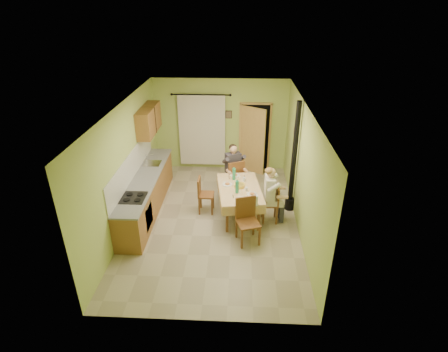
# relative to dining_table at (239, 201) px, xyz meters

# --- Properties ---
(floor) EXTENTS (4.00, 6.00, 0.01)m
(floor) POSITION_rel_dining_table_xyz_m (-0.62, -0.26, -0.38)
(floor) COLOR tan
(floor) RESTS_ON ground
(room_shell) EXTENTS (4.04, 6.04, 2.82)m
(room_shell) POSITION_rel_dining_table_xyz_m (-0.62, -0.26, 1.44)
(room_shell) COLOR #B9D26C
(room_shell) RESTS_ON ground
(kitchen_run) EXTENTS (0.64, 3.64, 1.56)m
(kitchen_run) POSITION_rel_dining_table_xyz_m (-2.32, 0.14, 0.10)
(kitchen_run) COLOR brown
(kitchen_run) RESTS_ON ground
(upper_cabinets) EXTENTS (0.35, 1.40, 0.70)m
(upper_cabinets) POSITION_rel_dining_table_xyz_m (-2.44, 1.44, 1.57)
(upper_cabinets) COLOR brown
(upper_cabinets) RESTS_ON room_shell
(curtain) EXTENTS (1.70, 0.07, 2.22)m
(curtain) POSITION_rel_dining_table_xyz_m (-1.17, 2.64, 0.88)
(curtain) COLOR black
(curtain) RESTS_ON ground
(doorway) EXTENTS (0.96, 0.50, 2.15)m
(doorway) POSITION_rel_dining_table_xyz_m (0.40, 2.61, 0.67)
(doorway) COLOR black
(doorway) RESTS_ON ground
(dining_table) EXTENTS (1.20, 1.77, 0.76)m
(dining_table) POSITION_rel_dining_table_xyz_m (0.00, 0.00, 0.00)
(dining_table) COLOR tan
(dining_table) RESTS_ON ground
(tableware) EXTENTS (0.84, 1.58, 0.33)m
(tableware) POSITION_rel_dining_table_xyz_m (0.03, -0.10, 0.44)
(tableware) COLOR white
(tableware) RESTS_ON dining_table
(chair_far) EXTENTS (0.61, 0.61, 1.02)m
(chair_far) POSITION_rel_dining_table_xyz_m (-0.17, 1.08, -0.09)
(chair_far) COLOR brown
(chair_far) RESTS_ON ground
(chair_near) EXTENTS (0.58, 0.58, 1.02)m
(chair_near) POSITION_rel_dining_table_xyz_m (0.19, -1.05, -0.09)
(chair_near) COLOR brown
(chair_near) RESTS_ON ground
(chair_right) EXTENTS (0.38, 0.38, 0.92)m
(chair_right) POSITION_rel_dining_table_xyz_m (0.74, -0.22, -0.09)
(chair_right) COLOR brown
(chair_right) RESTS_ON ground
(chair_left) EXTENTS (0.38, 0.38, 0.93)m
(chair_left) POSITION_rel_dining_table_xyz_m (-0.84, 0.12, -0.09)
(chair_left) COLOR brown
(chair_left) RESTS_ON ground
(man_far) EXTENTS (0.65, 0.60, 1.39)m
(man_far) POSITION_rel_dining_table_xyz_m (-0.17, 1.10, 0.50)
(man_far) COLOR #38333D
(man_far) RESTS_ON chair_far
(man_right) EXTENTS (0.47, 0.59, 1.39)m
(man_right) POSITION_rel_dining_table_xyz_m (0.73, -0.23, 0.50)
(man_right) COLOR beige
(man_right) RESTS_ON chair_right
(stove_flue) EXTENTS (0.24, 0.24, 2.80)m
(stove_flue) POSITION_rel_dining_table_xyz_m (1.28, 0.34, 0.64)
(stove_flue) COLOR black
(stove_flue) RESTS_ON ground
(picture_back) EXTENTS (0.19, 0.03, 0.23)m
(picture_back) POSITION_rel_dining_table_xyz_m (-0.37, 2.71, 1.37)
(picture_back) COLOR black
(picture_back) RESTS_ON room_shell
(picture_right) EXTENTS (0.03, 0.31, 0.21)m
(picture_right) POSITION_rel_dining_table_xyz_m (1.35, 0.94, 1.47)
(picture_right) COLOR brown
(picture_right) RESTS_ON room_shell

